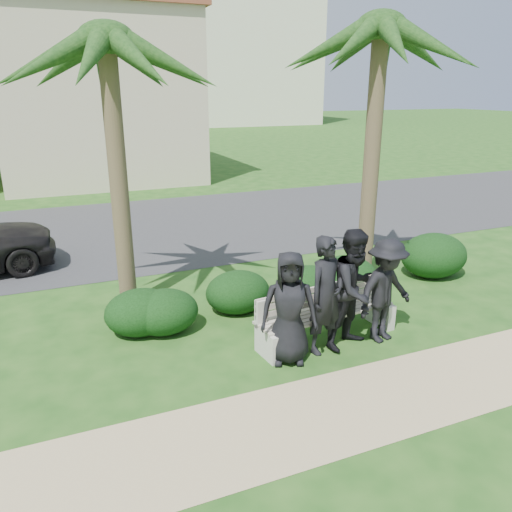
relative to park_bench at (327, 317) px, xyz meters
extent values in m
plane|color=#1B4814|center=(-0.47, 0.06, -0.38)|extent=(160.00, 160.00, 0.00)
cube|color=tan|center=(-0.47, -1.74, -0.38)|extent=(30.00, 1.60, 0.01)
cube|color=#2D2D30|center=(-0.47, 8.06, -0.38)|extent=(160.00, 8.00, 0.01)
cube|color=beige|center=(-1.47, 18.06, 3.12)|extent=(8.00, 8.00, 7.00)
cube|color=brown|center=(-1.47, 18.06, 6.77)|extent=(8.40, 8.40, 0.30)
cube|color=#F1E8CA|center=(13.53, 55.06, 9.62)|extent=(26.00, 18.00, 20.00)
cube|color=#B0A593|center=(0.00, -0.04, 0.07)|extent=(2.48, 0.82, 0.04)
cube|color=#B0A593|center=(0.00, 0.20, 0.32)|extent=(2.42, 0.31, 0.28)
cube|color=beige|center=(-1.13, -0.04, -0.16)|extent=(0.22, 0.57, 0.45)
cube|color=beige|center=(1.13, -0.04, -0.16)|extent=(0.22, 0.57, 0.45)
imported|color=black|center=(-0.89, -0.37, 0.48)|extent=(0.98, 0.80, 1.73)
imported|color=black|center=(-0.22, -0.31, 0.55)|extent=(0.78, 0.62, 1.87)
imported|color=black|center=(0.28, -0.32, 0.58)|extent=(1.13, 1.00, 1.93)
imported|color=black|center=(0.83, -0.37, 0.48)|extent=(1.23, 0.88, 1.72)
ellipsoid|color=black|center=(-2.76, 1.42, 0.01)|extent=(1.20, 0.99, 0.78)
ellipsoid|color=black|center=(-2.39, 1.30, 0.00)|extent=(1.17, 0.97, 0.76)
ellipsoid|color=black|center=(-0.94, 1.61, 0.01)|extent=(1.20, 0.99, 0.78)
ellipsoid|color=black|center=(0.41, 1.41, 0.00)|extent=(1.17, 0.96, 0.76)
ellipsoid|color=black|center=(1.11, 1.27, 0.07)|extent=(1.40, 1.15, 0.91)
ellipsoid|color=black|center=(3.68, 1.69, 0.10)|extent=(1.50, 1.24, 0.98)
cylinder|color=brown|center=(-2.78, 2.58, 1.97)|extent=(0.32, 0.32, 4.70)
cylinder|color=brown|center=(2.01, 1.90, 2.13)|extent=(0.32, 0.32, 5.02)
camera|label=1|loc=(-3.93, -6.36, 3.53)|focal=35.00mm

